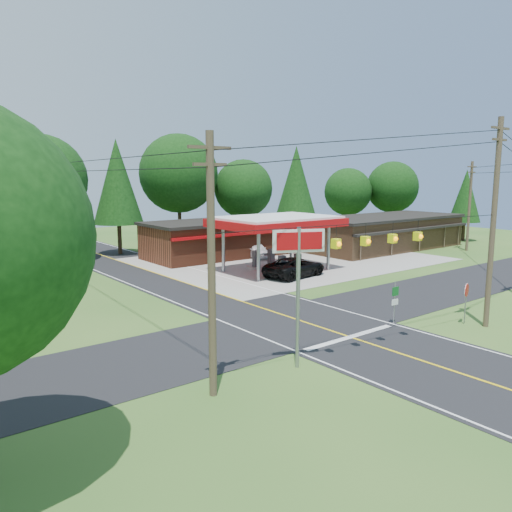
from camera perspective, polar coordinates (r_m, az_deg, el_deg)
ground at (r=29.38m, az=5.40°, el=-7.50°), size 120.00×120.00×0.00m
main_highway at (r=29.38m, az=5.40°, el=-7.48°), size 8.00×120.00×0.02m
cross_road at (r=29.38m, az=5.40°, el=-7.47°), size 70.00×7.00×0.02m
lane_center_yellow at (r=29.37m, az=5.40°, el=-7.45°), size 0.15×110.00×0.00m
gas_canopy at (r=44.04m, az=2.36°, el=3.75°), size 10.60×7.40×4.88m
convenience_store at (r=52.80m, az=-3.86°, el=2.07°), size 16.40×7.55×3.80m
strip_building at (r=60.11m, az=14.40°, el=2.66°), size 20.40×8.75×3.80m
utility_pole_near_right at (r=30.17m, az=25.50°, el=3.62°), size 1.80×0.30×11.50m
utility_pole_near_left at (r=18.58m, az=-5.11°, el=-0.79°), size 1.80×0.30×10.00m
utility_pole_far_left at (r=40.17m, az=-21.45°, el=3.95°), size 1.80×0.30×10.00m
utility_pole_far_right at (r=61.06m, az=23.21°, el=5.41°), size 1.80×0.30×10.00m
utility_pole_north at (r=56.98m, az=-24.95°, el=4.62°), size 0.30×0.30×9.50m
overhead_beacons at (r=23.48m, az=13.96°, el=3.54°), size 17.04×2.04×1.03m
treeline_backdrop at (r=48.79m, az=-13.66°, el=7.82°), size 70.27×51.59×13.30m
suv_car at (r=41.95m, az=4.47°, el=-1.28°), size 6.77×6.77×1.65m
sedan_car at (r=51.62m, az=-0.06°, el=0.66°), size 5.36×5.36×1.57m
big_stop_sign at (r=21.50m, az=4.89°, el=-1.11°), size 2.15×1.02×6.25m
octagonal_stop_sign at (r=30.80m, az=22.91°, el=-3.98°), size 0.81×0.28×2.40m
route_sign_post at (r=29.52m, az=15.59°, el=-4.71°), size 0.51×0.10×2.50m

